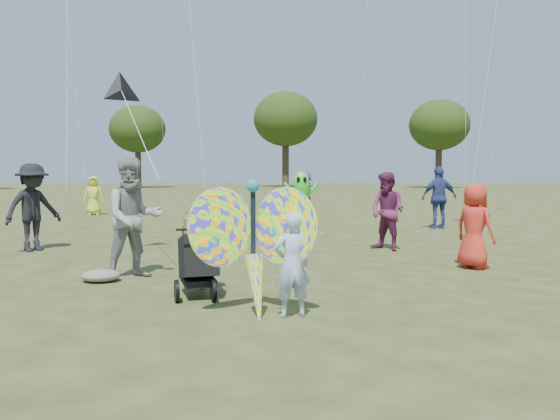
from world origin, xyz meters
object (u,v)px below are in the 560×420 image
object	(u,v)px
crowd_j	(305,191)
butterfly_kite	(254,246)
alien_kite	(301,199)
adult_man	(134,218)
crowd_g	(94,195)
crowd_b	(33,207)
child_girl	(292,265)
crowd_a	(474,226)
jogging_stroller	(198,252)
crowd_e	(387,211)
crowd_c	(439,198)

from	to	relation	value
crowd_j	butterfly_kite	world-z (taller)	crowd_j
alien_kite	butterfly_kite	bearing A→B (deg)	-97.46
adult_man	crowd_g	distance (m)	13.88
crowd_b	adult_man	bearing A→B (deg)	-97.74
child_girl	butterfly_kite	distance (m)	0.49
child_girl	crowd_b	xyz separation A→B (m)	(-5.33, 5.56, 0.32)
crowd_a	jogging_stroller	world-z (taller)	crowd_a
crowd_e	butterfly_kite	world-z (taller)	crowd_e
crowd_c	jogging_stroller	distance (m)	10.73
crowd_b	crowd_e	size ratio (longest dim) A/B	1.11
child_girl	crowd_g	distance (m)	17.08
crowd_a	crowd_e	world-z (taller)	crowd_e
child_girl	crowd_j	distance (m)	17.15
crowd_e	butterfly_kite	bearing A→B (deg)	-69.09
butterfly_kite	alien_kite	world-z (taller)	alien_kite
jogging_stroller	crowd_c	bearing A→B (deg)	39.85
crowd_j	adult_man	bearing A→B (deg)	5.00
jogging_stroller	butterfly_kite	bearing A→B (deg)	-69.33
adult_man	butterfly_kite	distance (m)	3.14
butterfly_kite	crowd_c	bearing A→B (deg)	61.33
crowd_c	crowd_e	distance (m)	5.16
crowd_a	butterfly_kite	size ratio (longest dim) A/B	0.82
crowd_c	butterfly_kite	xyz separation A→B (m)	(-5.40, -9.87, -0.10)
crowd_j	butterfly_kite	bearing A→B (deg)	13.54
crowd_e	crowd_g	size ratio (longest dim) A/B	1.10
child_girl	adult_man	bearing A→B (deg)	-60.34
adult_man	alien_kite	world-z (taller)	adult_man
crowd_e	crowd_j	distance (m)	11.67
crowd_e	crowd_b	bearing A→B (deg)	-132.43
crowd_g	jogging_stroller	bearing A→B (deg)	-78.26
crowd_b	crowd_e	xyz separation A→B (m)	(7.70, -0.11, -0.09)
child_girl	alien_kite	bearing A→B (deg)	-109.45
crowd_j	child_girl	bearing A→B (deg)	15.02
crowd_a	crowd_j	world-z (taller)	crowd_j
crowd_a	alien_kite	size ratio (longest dim) A/B	0.87
child_girl	butterfly_kite	world-z (taller)	butterfly_kite
jogging_stroller	crowd_g	bearing A→B (deg)	97.35
child_girl	crowd_g	xyz separation A→B (m)	(-7.11, 15.53, 0.15)
jogging_stroller	butterfly_kite	size ratio (longest dim) A/B	0.61
adult_man	crowd_c	distance (m)	10.49
crowd_a	crowd_j	bearing A→B (deg)	-25.64
adult_man	butterfly_kite	xyz separation A→B (m)	(1.99, -2.42, -0.14)
crowd_g	crowd_c	bearing A→B (deg)	-35.44
adult_man	butterfly_kite	size ratio (longest dim) A/B	1.06
butterfly_kite	crowd_a	bearing A→B (deg)	39.00
adult_man	crowd_a	world-z (taller)	adult_man
adult_man	crowd_b	world-z (taller)	adult_man
crowd_a	butterfly_kite	xyz separation A→B (m)	(-3.85, -3.11, 0.09)
crowd_e	alien_kite	xyz separation A→B (m)	(-1.66, 3.41, 0.11)
butterfly_kite	alien_kite	distance (m)	8.88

